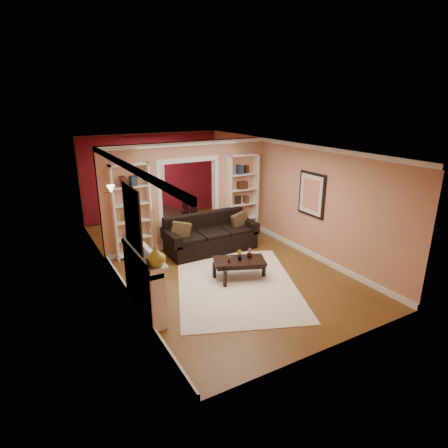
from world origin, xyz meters
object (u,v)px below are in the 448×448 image
bookshelf_left (132,212)px  bookshelf_right (242,196)px  coffee_table (239,269)px  fireplace (145,281)px  sofa (211,233)px  dining_table (166,221)px

bookshelf_left → bookshelf_right: same height
coffee_table → fireplace: fireplace is taller
bookshelf_right → sofa: bearing=-155.7°
dining_table → coffee_table: bearing=-176.5°
fireplace → dining_table: fireplace is taller
sofa → coffee_table: size_ratio=2.14×
bookshelf_left → dining_table: (1.40, 1.51, -0.89)m
sofa → dining_table: 2.14m
coffee_table → bookshelf_right: bookshelf_right is taller
fireplace → dining_table: (1.94, 4.04, -0.32)m
fireplace → bookshelf_right: bearing=34.8°
fireplace → dining_table: bearing=64.3°
sofa → bookshelf_right: bookshelf_right is taller
sofa → bookshelf_left: 2.03m
bookshelf_right → dining_table: (-1.70, 1.51, -0.89)m
bookshelf_left → dining_table: bearing=47.0°
sofa → bookshelf_right: 1.57m
sofa → bookshelf_left: bookshelf_left is taller
bookshelf_right → coffee_table: bearing=-123.1°
bookshelf_right → dining_table: bearing=138.4°
sofa → bookshelf_right: (1.29, 0.58, 0.69)m
coffee_table → fireplace: (-2.17, -0.27, 0.37)m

